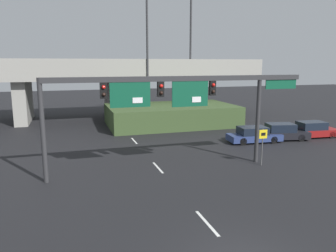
% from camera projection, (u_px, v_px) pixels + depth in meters
% --- Properties ---
extents(lane_markings, '(0.14, 42.79, 0.01)m').
position_uv_depth(lane_markings, '(144.00, 152.00, 25.64)').
color(lane_markings, silver).
rests_on(lane_markings, ground).
extents(signal_gantry, '(17.09, 0.44, 6.07)m').
position_uv_depth(signal_gantry, '(175.00, 94.00, 20.49)').
color(signal_gantry, '#2D2D30').
rests_on(signal_gantry, ground).
extents(speed_limit_sign, '(0.60, 0.11, 2.54)m').
position_uv_depth(speed_limit_sign, '(263.00, 142.00, 22.01)').
color(speed_limit_sign, '#4C4C4C').
rests_on(speed_limit_sign, ground).
extents(highway_light_pole_near, '(0.70, 0.36, 14.64)m').
position_uv_depth(highway_light_pole_near, '(147.00, 56.00, 37.37)').
color(highway_light_pole_near, '#2D2D30').
rests_on(highway_light_pole_near, ground).
extents(highway_light_pole_far, '(0.70, 0.36, 16.37)m').
position_uv_depth(highway_light_pole_far, '(190.00, 49.00, 39.50)').
color(highway_light_pole_far, '#2D2D30').
rests_on(highway_light_pole_far, ground).
extents(overpass_bridge, '(37.24, 9.49, 7.36)m').
position_uv_depth(overpass_bridge, '(112.00, 78.00, 41.30)').
color(overpass_bridge, gray).
rests_on(overpass_bridge, ground).
extents(grass_embankment, '(14.05, 8.31, 2.23)m').
position_uv_depth(grass_embankment, '(171.00, 115.00, 36.94)').
color(grass_embankment, '#384C28').
rests_on(grass_embankment, ground).
extents(parked_sedan_near_right, '(4.79, 2.23, 1.39)m').
position_uv_depth(parked_sedan_near_right, '(254.00, 135.00, 28.83)').
color(parked_sedan_near_right, navy).
rests_on(parked_sedan_near_right, ground).
extents(parked_sedan_mid_right, '(4.88, 2.73, 1.50)m').
position_uv_depth(parked_sedan_mid_right, '(282.00, 132.00, 29.74)').
color(parked_sedan_mid_right, black).
rests_on(parked_sedan_mid_right, ground).
extents(parked_sedan_far_right, '(4.84, 2.18, 1.49)m').
position_uv_depth(parked_sedan_far_right, '(312.00, 130.00, 30.79)').
color(parked_sedan_far_right, maroon).
rests_on(parked_sedan_far_right, ground).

